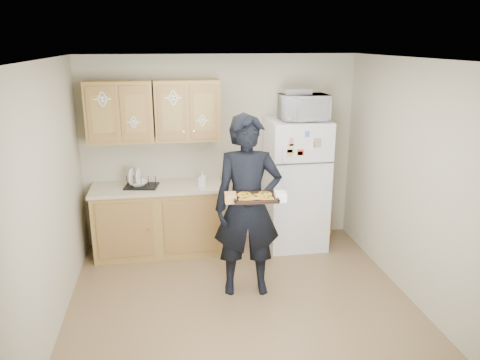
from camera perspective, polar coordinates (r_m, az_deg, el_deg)
name	(u,v)px	position (r m, az deg, el deg)	size (l,w,h in m)	color
floor	(242,306)	(5.06, 0.30, -15.09)	(3.60, 3.60, 0.00)	brown
ceiling	(243,59)	(4.31, 0.35, 14.49)	(3.60, 3.60, 0.00)	silver
wall_back	(220,151)	(6.25, -2.42, 3.59)	(3.60, 0.04, 2.50)	#AAA48A
wall_front	(292,284)	(2.91, 6.35, -12.51)	(3.60, 0.04, 2.50)	#AAA48A
wall_left	(48,202)	(4.60, -22.39, -2.53)	(0.04, 3.60, 2.50)	#AAA48A
wall_right	(415,184)	(5.13, 20.56, -0.41)	(0.04, 3.60, 2.50)	#AAA48A
refrigerator	(296,184)	(6.18, 6.81, -0.50)	(0.75, 0.70, 1.70)	silver
base_cabinet	(159,221)	(6.15, -9.89, -4.90)	(1.60, 0.60, 0.86)	brown
countertop	(157,187)	(6.00, -10.10, -0.90)	(1.64, 0.64, 0.04)	tan
upper_cab_left	(120,112)	(5.94, -14.45, 8.04)	(0.80, 0.33, 0.75)	brown
upper_cab_right	(187,110)	(5.92, -6.45, 8.44)	(0.80, 0.33, 0.75)	brown
cereal_box	(324,224)	(6.78, 10.26, -5.27)	(0.20, 0.07, 0.32)	#E4A850
person	(248,207)	(4.94, 0.94, -3.27)	(0.71, 0.47, 1.96)	black
baking_tray	(255,198)	(4.60, 1.90, -2.21)	(0.43, 0.32, 0.04)	black
pizza_front_left	(246,199)	(4.52, 0.73, -2.34)	(0.14, 0.14, 0.02)	orange
pizza_front_right	(267,199)	(4.54, 3.27, -2.27)	(0.14, 0.14, 0.02)	orange
pizza_back_left	(245,194)	(4.65, 0.56, -1.76)	(0.14, 0.14, 0.02)	orange
pizza_back_right	(265,194)	(4.68, 3.03, -1.70)	(0.14, 0.14, 0.02)	orange
pizza_center	(255,196)	(4.59, 1.90, -2.02)	(0.14, 0.14, 0.02)	orange
microwave	(304,107)	(5.93, 7.80, 8.75)	(0.58, 0.39, 0.32)	silver
foil_pan	(297,91)	(5.91, 6.94, 10.67)	(0.33, 0.23, 0.07)	silver
dish_rack	(141,181)	(5.97, -11.95, -0.09)	(0.40, 0.30, 0.16)	black
bowl	(138,183)	(5.98, -12.34, -0.40)	(0.23, 0.23, 0.06)	silver
soap_bottle	(202,179)	(5.86, -4.61, 0.09)	(0.09, 0.09, 0.19)	silver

